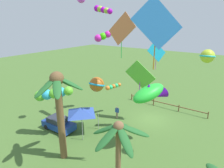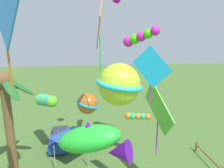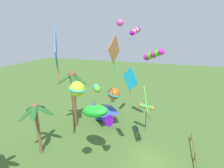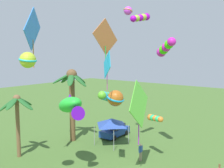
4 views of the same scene
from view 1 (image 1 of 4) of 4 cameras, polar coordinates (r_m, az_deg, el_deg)
The scene contains 18 objects.
ground_plane at distance 24.80m, azimuth 11.60°, elevation -10.43°, with size 120.00×120.00×0.00m, color #476B2D.
palm_tree_1 at distance 16.21m, azimuth -15.65°, elevation -4.34°, with size 3.86×4.08×8.02m.
palm_tree_2 at distance 12.56m, azimuth 2.01°, elevation -16.68°, with size 3.71×3.74×5.92m.
rail_fence at distance 28.17m, azimuth 15.83°, elevation -5.81°, with size 11.11×0.12×0.95m.
parked_car_0 at distance 22.81m, azimuth -15.77°, elevation -11.31°, with size 3.95×1.83×1.51m.
spectator_0 at distance 24.31m, azimuth 1.51°, elevation -8.48°, with size 0.55×0.27×1.59m.
festival_tent at distance 21.25m, azimuth -9.20°, elevation -7.88°, with size 2.86×2.86×2.85m.
kite_diamond_0 at distance 13.29m, azimuth 13.16°, elevation 17.03°, with size 2.89×1.96×4.80m.
kite_ball_1 at distance 20.42m, azimuth -4.59°, elevation -0.11°, with size 1.81×1.78×1.59m.
kite_diamond_2 at distance 18.62m, azimuth 2.93°, elevation 16.01°, with size 3.11×0.44×4.32m.
kite_tube_3 at distance 24.29m, azimuth 0.24°, elevation -0.75°, with size 1.35×2.00×0.74m.
kite_diamond_4 at distance 19.72m, azimuth 13.18°, elevation 9.32°, with size 1.31×1.67×2.87m.
kite_tube_5 at distance 23.98m, azimuth -1.67°, elevation 14.51°, with size 2.42×2.59×1.69m.
kite_fish_6 at distance 17.53m, azimuth 11.41°, elevation -2.68°, with size 3.00×4.08×2.11m.
kite_tube_7 at distance 21.73m, azimuth -2.87°, elevation 21.38°, with size 2.49×0.87×0.99m.
kite_ball_8 at distance 16.10m, azimuth 26.69°, elevation 7.46°, with size 1.28×1.29×1.02m.
kite_tube_9 at distance 20.15m, azimuth -17.48°, elevation -2.79°, with size 3.74×2.43×1.70m.
kite_diamond_10 at distance 22.47m, azimuth 8.44°, elevation 2.49°, with size 3.68×0.96×5.14m.
Camera 1 is at (-8.03, 20.34, 11.71)m, focal length 30.51 mm.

